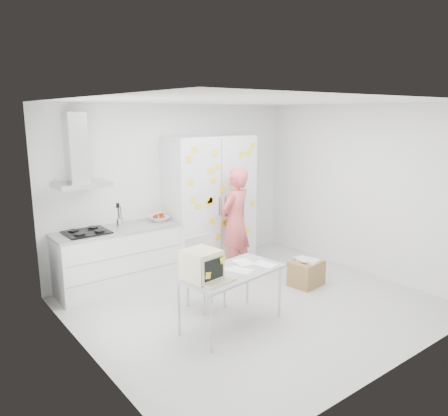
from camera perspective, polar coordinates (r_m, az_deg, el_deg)
floor at (r=6.11m, az=4.08°, el=-12.59°), size 4.50×4.00×0.02m
walls at (r=6.22m, az=-0.13°, el=1.10°), size 4.52×4.01×2.70m
ceiling at (r=5.55m, az=4.51°, el=13.74°), size 4.50×4.00×0.02m
counter_run at (r=6.68m, az=-13.60°, el=-6.27°), size 1.84×0.63×1.28m
range_hood at (r=6.34m, az=-18.54°, el=6.23°), size 0.70×0.48×1.01m
tall_cabinet at (r=7.28m, az=-1.87°, el=0.73°), size 1.50×0.68×2.20m
person at (r=6.94m, az=1.49°, el=-1.85°), size 0.72×0.58×1.73m
desk at (r=5.08m, az=-1.39°, el=-7.99°), size 1.40×0.84×1.05m
chair at (r=5.88m, az=-2.86°, el=-7.79°), size 0.46×0.46×0.95m
cardboard_box at (r=6.78m, az=10.71°, el=-8.31°), size 0.52×0.44×0.42m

